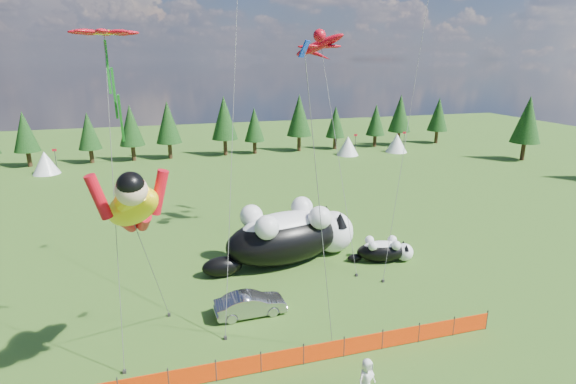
% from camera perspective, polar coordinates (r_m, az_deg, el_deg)
% --- Properties ---
extents(ground, '(160.00, 160.00, 0.00)m').
position_cam_1_polar(ground, '(24.29, -2.70, -17.28)').
color(ground, '#12370A').
rests_on(ground, ground).
extents(safety_fence, '(22.06, 0.06, 1.10)m').
position_cam_1_polar(safety_fence, '(21.63, -0.70, -20.43)').
color(safety_fence, '#262626').
rests_on(safety_fence, ground).
extents(tree_line, '(90.00, 4.00, 8.00)m').
position_cam_1_polar(tree_line, '(65.52, -12.25, 7.78)').
color(tree_line, black).
rests_on(tree_line, ground).
extents(festival_tents, '(50.00, 3.20, 2.80)m').
position_cam_1_polar(festival_tents, '(62.85, -1.66, 5.38)').
color(festival_tents, white).
rests_on(festival_tents, ground).
extents(cat_large, '(11.21, 5.58, 4.08)m').
position_cam_1_polar(cat_large, '(30.99, 0.33, -5.41)').
color(cat_large, black).
rests_on(cat_large, ground).
extents(cat_small, '(4.56, 2.38, 1.67)m').
position_cam_1_polar(cat_small, '(32.08, 12.15, -7.23)').
color(cat_small, black).
rests_on(cat_small, ground).
extents(car, '(3.94, 1.50, 1.28)m').
position_cam_1_polar(car, '(25.37, -4.79, -14.02)').
color(car, '#A5A4A9').
rests_on(car, ground).
extents(spectator_e, '(0.99, 0.80, 1.76)m').
position_cam_1_polar(spectator_e, '(20.29, 9.93, -22.26)').
color(spectator_e, white).
rests_on(spectator_e, ground).
extents(superhero_kite, '(5.83, 7.75, 10.59)m').
position_cam_1_polar(superhero_kite, '(18.81, -19.22, -1.83)').
color(superhero_kite, yellow).
rests_on(superhero_kite, ground).
extents(gecko_kite, '(6.01, 11.24, 16.55)m').
position_cam_1_polar(gecko_kite, '(34.26, 4.00, 18.11)').
color(gecko_kite, red).
rests_on(gecko_kite, ground).
extents(flower_kite, '(3.62, 4.10, 14.74)m').
position_cam_1_polar(flower_kite, '(20.65, -22.29, 17.75)').
color(flower_kite, red).
rests_on(flower_kite, ground).
extents(diamond_kite_c, '(2.12, 0.85, 14.55)m').
position_cam_1_polar(diamond_kite_c, '(17.96, 2.38, 14.95)').
color(diamond_kite_c, '#0B30AB').
rests_on(diamond_kite_c, ground).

